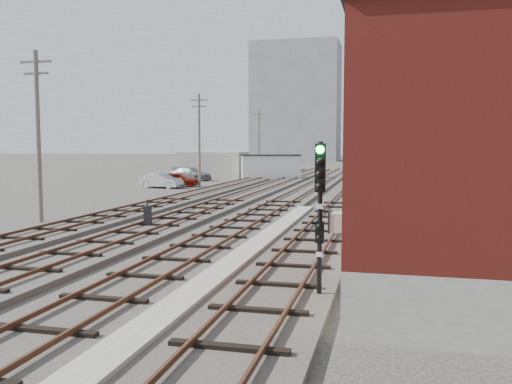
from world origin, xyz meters
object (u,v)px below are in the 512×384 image
(car_red, at_px, (177,180))
(car_silver, at_px, (162,181))
(site_trailer, at_px, (271,167))
(car_grey, at_px, (191,174))
(signal_mast, at_px, (320,207))
(switch_stand, at_px, (148,216))

(car_red, height_order, car_silver, car_red)
(site_trailer, xyz_separation_m, car_red, (-6.50, -13.06, -0.78))
(car_grey, bearing_deg, signal_mast, -139.54)
(site_trailer, bearing_deg, car_silver, -133.64)
(signal_mast, distance_m, car_red, 40.01)
(site_trailer, bearing_deg, signal_mast, -93.92)
(switch_stand, bearing_deg, car_red, 105.30)
(car_red, distance_m, car_silver, 2.06)
(signal_mast, relative_size, switch_stand, 3.10)
(car_silver, xyz_separation_m, car_grey, (-1.30, 11.26, 0.06))
(switch_stand, relative_size, car_silver, 0.32)
(car_silver, bearing_deg, car_grey, 16.96)
(signal_mast, relative_size, car_silver, 1.00)
(signal_mast, height_order, car_red, signal_mast)
(switch_stand, height_order, car_red, switch_stand)
(car_silver, relative_size, car_grey, 0.81)
(switch_stand, bearing_deg, car_silver, 108.43)
(car_red, relative_size, car_silver, 0.99)
(switch_stand, distance_m, car_silver, 25.33)
(switch_stand, xyz_separation_m, car_silver, (-9.50, 23.49, 0.05))
(signal_mast, height_order, car_grey, signal_mast)
(car_grey, bearing_deg, car_silver, -157.40)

